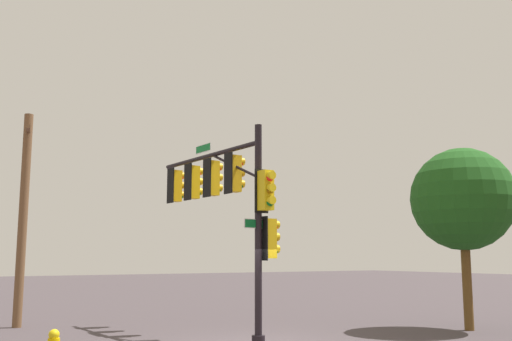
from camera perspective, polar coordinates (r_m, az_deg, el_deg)
name	(u,v)px	position (r m, az deg, el deg)	size (l,w,h in m)	color
signal_pole_assembly	(227,195)	(17.72, -2.85, -2.43)	(6.32, 1.25, 6.01)	black
utility_pole	(23,215)	(21.14, -21.87, -4.04)	(1.79, 0.42, 7.17)	brown
tree_mid	(463,199)	(20.08, 19.61, -2.69)	(3.34, 3.34, 5.83)	brown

